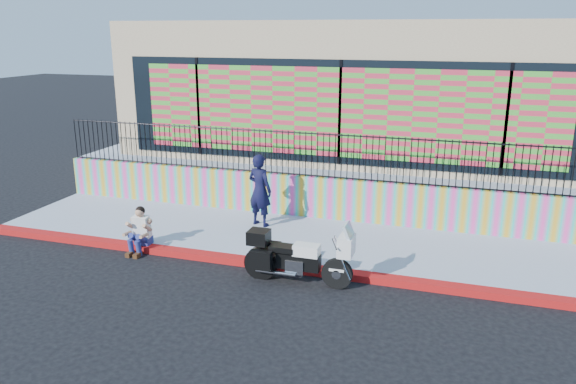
% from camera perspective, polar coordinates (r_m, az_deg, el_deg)
% --- Properties ---
extents(ground, '(90.00, 90.00, 0.00)m').
position_cam_1_polar(ground, '(12.21, 0.65, -8.02)').
color(ground, black).
rests_on(ground, ground).
extents(red_curb, '(16.00, 0.30, 0.15)m').
position_cam_1_polar(red_curb, '(12.18, 0.65, -7.70)').
color(red_curb, '#B90D18').
rests_on(red_curb, ground).
extents(sidewalk, '(16.00, 3.00, 0.15)m').
position_cam_1_polar(sidewalk, '(13.65, 2.71, -5.02)').
color(sidewalk, '#97A2B6').
rests_on(sidewalk, ground).
extents(mural_wall, '(16.00, 0.20, 1.10)m').
position_cam_1_polar(mural_wall, '(14.91, 4.35, -0.65)').
color(mural_wall, '#FA41A5').
rests_on(mural_wall, sidewalk).
extents(metal_fence, '(15.80, 0.04, 1.20)m').
position_cam_1_polar(metal_fence, '(14.62, 4.44, 3.67)').
color(metal_fence, black).
rests_on(metal_fence, mural_wall).
extents(elevated_platform, '(16.00, 10.00, 1.25)m').
position_cam_1_polar(elevated_platform, '(19.77, 7.83, 3.22)').
color(elevated_platform, '#97A2B6').
rests_on(elevated_platform, ground).
extents(storefront_building, '(14.00, 8.06, 4.00)m').
position_cam_1_polar(storefront_building, '(19.14, 8.02, 10.76)').
color(storefront_building, tan).
rests_on(storefront_building, elevated_platform).
extents(police_motorcycle, '(2.24, 0.74, 1.40)m').
position_cam_1_polar(police_motorcycle, '(11.46, 0.86, -6.51)').
color(police_motorcycle, black).
rests_on(police_motorcycle, ground).
extents(police_officer, '(0.78, 0.63, 1.87)m').
position_cam_1_polar(police_officer, '(14.26, -2.87, 0.19)').
color(police_officer, black).
rests_on(police_officer, sidewalk).
extents(seated_man, '(0.54, 0.71, 1.06)m').
position_cam_1_polar(seated_man, '(13.45, -14.93, -4.18)').
color(seated_man, navy).
rests_on(seated_man, ground).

